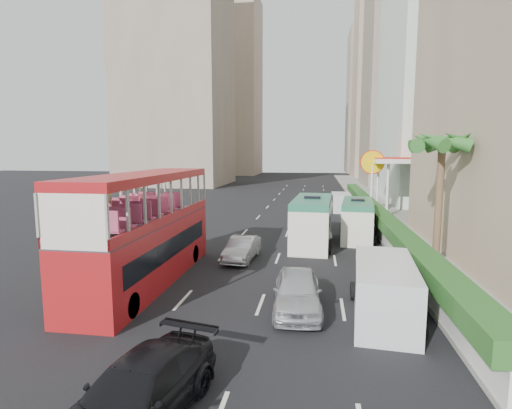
% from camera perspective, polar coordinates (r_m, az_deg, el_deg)
% --- Properties ---
extents(ground_plane, '(200.00, 200.00, 0.00)m').
position_cam_1_polar(ground_plane, '(18.14, 2.83, -11.83)').
color(ground_plane, black).
rests_on(ground_plane, ground).
extents(double_decker_bus, '(2.50, 11.00, 5.06)m').
position_cam_1_polar(double_decker_bus, '(19.02, -15.44, -3.29)').
color(double_decker_bus, '#A61519').
rests_on(double_decker_bus, ground).
extents(car_silver_lane_a, '(1.64, 3.99, 1.28)m').
position_cam_1_polar(car_silver_lane_a, '(22.60, -2.02, -7.90)').
color(car_silver_lane_a, silver).
rests_on(car_silver_lane_a, ground).
extents(car_silver_lane_b, '(2.05, 4.54, 1.51)m').
position_cam_1_polar(car_silver_lane_b, '(15.88, 5.86, -14.75)').
color(car_silver_lane_b, silver).
rests_on(car_silver_lane_b, ground).
extents(van_asset, '(2.18, 4.50, 1.24)m').
position_cam_1_polar(van_asset, '(33.03, 6.96, -3.01)').
color(van_asset, silver).
rests_on(van_asset, ground).
extents(minibus_near, '(2.67, 6.98, 3.04)m').
position_cam_1_polar(minibus_near, '(26.17, 8.01, -2.43)').
color(minibus_near, silver).
rests_on(minibus_near, ground).
extents(minibus_far, '(2.57, 6.14, 2.65)m').
position_cam_1_polar(minibus_far, '(28.62, 14.26, -2.13)').
color(minibus_far, silver).
rests_on(minibus_far, ground).
extents(panel_van_near, '(2.51, 5.28, 2.05)m').
position_cam_1_polar(panel_van_near, '(15.53, 17.86, -11.58)').
color(panel_van_near, silver).
rests_on(panel_van_near, ground).
extents(panel_van_far, '(1.83, 4.45, 1.77)m').
position_cam_1_polar(panel_van_far, '(41.78, 12.04, 0.32)').
color(panel_van_far, silver).
rests_on(panel_van_far, ground).
extents(sidewalk, '(6.00, 120.00, 0.18)m').
position_cam_1_polar(sidewalk, '(43.06, 18.36, -0.76)').
color(sidewalk, '#99968C').
rests_on(sidewalk, ground).
extents(kerb_wall, '(0.30, 44.00, 1.00)m').
position_cam_1_polar(kerb_wall, '(31.80, 16.69, -2.44)').
color(kerb_wall, silver).
rests_on(kerb_wall, sidewalk).
extents(hedge, '(1.10, 44.00, 0.70)m').
position_cam_1_polar(hedge, '(31.67, 16.75, -0.93)').
color(hedge, '#2D6626').
rests_on(hedge, kerb_wall).
extents(palm_tree, '(0.36, 0.36, 6.40)m').
position_cam_1_polar(palm_tree, '(22.05, 24.64, -0.02)').
color(palm_tree, brown).
rests_on(palm_tree, sidewalk).
extents(shell_station, '(6.50, 8.00, 5.50)m').
position_cam_1_polar(shell_station, '(41.00, 20.35, 2.50)').
color(shell_station, silver).
rests_on(shell_station, ground).
extents(tower_mid, '(16.00, 16.00, 50.00)m').
position_cam_1_polar(tower_mid, '(79.09, 21.81, 20.90)').
color(tower_mid, gray).
rests_on(tower_mid, ground).
extents(tower_far_a, '(14.00, 14.00, 44.00)m').
position_cam_1_polar(tower_far_a, '(101.47, 18.00, 16.24)').
color(tower_far_a, tan).
rests_on(tower_far_a, ground).
extents(tower_far_b, '(14.00, 14.00, 40.00)m').
position_cam_1_polar(tower_far_b, '(122.79, 16.28, 13.77)').
color(tower_far_b, gray).
rests_on(tower_far_b, ground).
extents(tower_left_a, '(18.00, 18.00, 52.00)m').
position_cam_1_polar(tower_left_a, '(79.05, -11.42, 22.03)').
color(tower_left_a, gray).
rests_on(tower_left_a, ground).
extents(tower_left_b, '(16.00, 16.00, 46.00)m').
position_cam_1_polar(tower_left_b, '(110.93, -3.90, 16.32)').
color(tower_left_b, tan).
rests_on(tower_left_b, ground).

